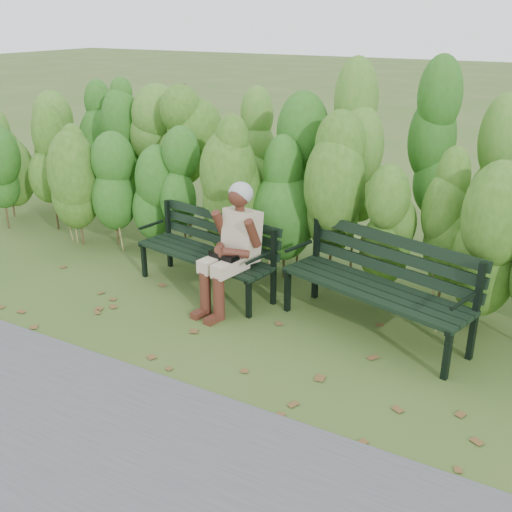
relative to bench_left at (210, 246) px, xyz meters
The scene contains 7 objects.
ground 1.34m from the bench_left, 43.92° to the right, with size 80.00×80.00×0.00m, color #3A561D.
footpath 3.22m from the bench_left, 73.79° to the right, with size 60.00×2.50×0.01m, color #474749.
hedge_band 1.53m from the bench_left, 48.57° to the left, with size 11.04×1.67×2.42m.
leaf_litter 1.60m from the bench_left, 37.34° to the right, with size 5.90×2.24×0.01m.
bench_left is the anchor object (origin of this frame).
bench_right 2.05m from the bench_left, ahead, with size 2.06×1.14×0.98m.
seated_woman 0.60m from the bench_left, 30.11° to the right, with size 0.59×0.87×1.38m.
Camera 1 is at (2.71, -4.51, 3.01)m, focal length 42.00 mm.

